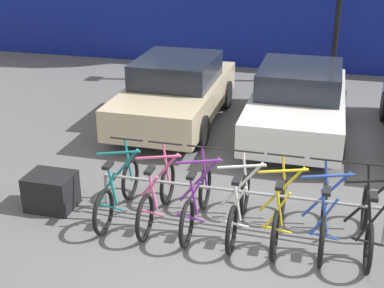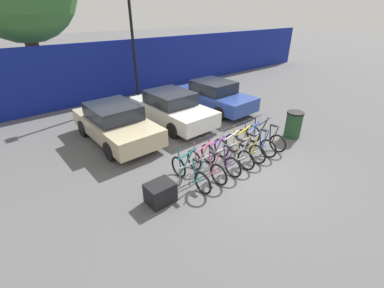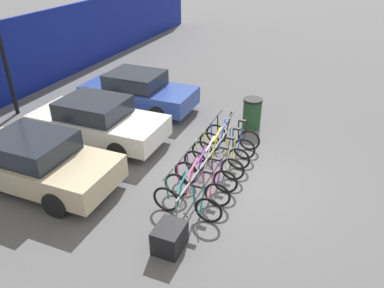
# 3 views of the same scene
# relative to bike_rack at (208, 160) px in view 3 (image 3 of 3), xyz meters

# --- Properties ---
(ground_plane) EXTENTS (120.00, 120.00, 0.00)m
(ground_plane) POSITION_rel_bike_rack_xyz_m (0.05, -0.68, -0.49)
(ground_plane) COLOR #59595B
(bike_rack) EXTENTS (4.07, 0.04, 0.57)m
(bike_rack) POSITION_rel_bike_rack_xyz_m (0.00, 0.00, 0.00)
(bike_rack) COLOR gray
(bike_rack) RESTS_ON ground
(bicycle_teal) EXTENTS (0.68, 1.71, 1.05)m
(bicycle_teal) POSITION_rel_bike_rack_xyz_m (-1.77, -0.15, -0.11)
(bicycle_teal) COLOR black
(bicycle_teal) RESTS_ON ground
(bicycle_pink) EXTENTS (0.68, 1.71, 1.05)m
(bicycle_pink) POSITION_rel_bike_rack_xyz_m (-1.16, -0.15, -0.11)
(bicycle_pink) COLOR black
(bicycle_pink) RESTS_ON ground
(bicycle_purple) EXTENTS (0.68, 1.71, 1.05)m
(bicycle_purple) POSITION_rel_bike_rack_xyz_m (-0.56, -0.15, -0.11)
(bicycle_purple) COLOR black
(bicycle_purple) RESTS_ON ground
(bicycle_white) EXTENTS (0.68, 1.71, 1.05)m
(bicycle_white) POSITION_rel_bike_rack_xyz_m (0.05, -0.15, -0.11)
(bicycle_white) COLOR black
(bicycle_white) RESTS_ON ground
(bicycle_yellow) EXTENTS (0.68, 1.71, 1.05)m
(bicycle_yellow) POSITION_rel_bike_rack_xyz_m (0.61, -0.15, -0.11)
(bicycle_yellow) COLOR black
(bicycle_yellow) RESTS_ON ground
(bicycle_blue) EXTENTS (0.68, 1.71, 1.05)m
(bicycle_blue) POSITION_rel_bike_rack_xyz_m (1.20, -0.15, -0.11)
(bicycle_blue) COLOR black
(bicycle_blue) RESTS_ON ground
(bicycle_black) EXTENTS (0.68, 1.71, 1.05)m
(bicycle_black) POSITION_rel_bike_rack_xyz_m (1.77, -0.15, -0.11)
(bicycle_black) COLOR black
(bicycle_black) RESTS_ON ground
(car_beige) EXTENTS (1.91, 4.13, 1.40)m
(car_beige) POSITION_rel_bike_rack_xyz_m (-2.03, 3.85, 0.20)
(car_beige) COLOR #C1B28E
(car_beige) RESTS_ON ground
(car_white) EXTENTS (1.91, 4.16, 1.40)m
(car_white) POSITION_rel_bike_rack_xyz_m (0.54, 3.82, 0.20)
(car_white) COLOR silver
(car_white) RESTS_ON ground
(car_blue) EXTENTS (1.91, 4.13, 1.40)m
(car_blue) POSITION_rel_bike_rack_xyz_m (3.22, 3.91, 0.20)
(car_blue) COLOR #2D479E
(car_blue) RESTS_ON ground
(trash_bin) EXTENTS (0.63, 0.63, 1.03)m
(trash_bin) POSITION_rel_bike_rack_xyz_m (3.29, -0.35, 0.03)
(trash_bin) COLOR #234728
(trash_bin) RESTS_ON ground
(cargo_crate) EXTENTS (0.70, 0.56, 0.55)m
(cargo_crate) POSITION_rel_bike_rack_xyz_m (-2.82, -0.22, -0.22)
(cargo_crate) COLOR black
(cargo_crate) RESTS_ON ground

